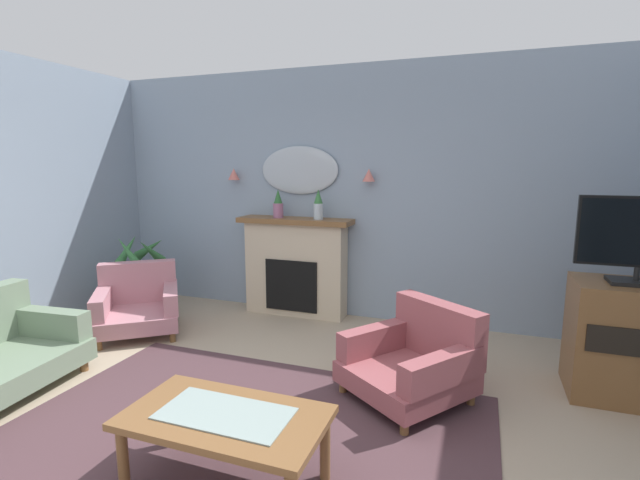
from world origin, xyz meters
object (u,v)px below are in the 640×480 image
(fireplace, at_px, (295,267))
(wall_sconce_left, at_px, (234,174))
(mantel_vase_left, at_px, (278,205))
(mantel_vase_centre, at_px, (318,205))
(wall_sconce_right, at_px, (369,175))
(wall_mirror, at_px, (299,170))
(armchair_beside_couch, at_px, (138,303))
(tv_cabinet, at_px, (628,341))
(coffee_table, at_px, (225,424))
(potted_plant_corner_palm, at_px, (141,277))
(armchair_near_fireplace, at_px, (415,358))

(fireplace, bearing_deg, wall_sconce_left, 173.84)
(mantel_vase_left, relative_size, mantel_vase_centre, 0.96)
(wall_sconce_left, relative_size, wall_sconce_right, 1.00)
(wall_mirror, relative_size, armchair_beside_couch, 0.84)
(fireplace, xyz_separation_m, tv_cabinet, (3.14, -0.96, -0.12))
(coffee_table, relative_size, armchair_beside_couch, 0.97)
(fireplace, relative_size, wall_mirror, 1.42)
(tv_cabinet, distance_m, potted_plant_corner_palm, 4.98)
(fireplace, height_order, armchair_beside_couch, fireplace)
(fireplace, distance_m, armchair_near_fireplace, 2.23)
(wall_mirror, distance_m, tv_cabinet, 3.56)
(mantel_vase_left, height_order, mantel_vase_centre, mantel_vase_centre)
(mantel_vase_centre, bearing_deg, armchair_near_fireplace, -47.89)
(wall_mirror, distance_m, wall_sconce_right, 0.85)
(armchair_near_fireplace, relative_size, armchair_beside_couch, 1.00)
(potted_plant_corner_palm, bearing_deg, armchair_beside_couch, -52.01)
(mantel_vase_centre, height_order, wall_mirror, wall_mirror)
(mantel_vase_centre, bearing_deg, wall_sconce_left, 174.04)
(mantel_vase_left, bearing_deg, potted_plant_corner_palm, -162.72)
(mantel_vase_centre, height_order, armchair_beside_couch, mantel_vase_centre)
(mantel_vase_left, xyz_separation_m, wall_sconce_left, (-0.65, 0.12, 0.35))
(wall_sconce_left, relative_size, tv_cabinet, 0.16)
(wall_sconce_left, relative_size, armchair_beside_couch, 0.12)
(mantel_vase_left, distance_m, wall_mirror, 0.48)
(wall_mirror, bearing_deg, coffee_table, -75.14)
(fireplace, height_order, coffee_table, fireplace)
(fireplace, bearing_deg, coffee_table, -74.44)
(armchair_near_fireplace, xyz_separation_m, tv_cabinet, (1.52, 0.53, 0.15))
(armchair_beside_couch, relative_size, tv_cabinet, 1.26)
(wall_mirror, height_order, tv_cabinet, wall_mirror)
(coffee_table, bearing_deg, armchair_near_fireplace, 58.97)
(armchair_near_fireplace, bearing_deg, tv_cabinet, 19.36)
(mantel_vase_centre, xyz_separation_m, armchair_near_fireplace, (1.33, -1.47, -1.02))
(fireplace, relative_size, armchair_near_fireplace, 1.20)
(armchair_beside_couch, distance_m, tv_cabinet, 4.52)
(armchair_beside_couch, bearing_deg, wall_mirror, 42.14)
(mantel_vase_left, bearing_deg, mantel_vase_centre, 0.00)
(mantel_vase_centre, distance_m, wall_sconce_right, 0.66)
(wall_sconce_right, relative_size, coffee_table, 0.13)
(wall_sconce_left, bearing_deg, wall_sconce_right, 0.00)
(mantel_vase_centre, xyz_separation_m, wall_mirror, (-0.30, 0.17, 0.39))
(wall_sconce_left, xyz_separation_m, potted_plant_corner_palm, (-0.96, -0.62, -1.23))
(armchair_near_fireplace, height_order, potted_plant_corner_palm, potted_plant_corner_palm)
(wall_mirror, xyz_separation_m, coffee_table, (0.80, -3.02, -1.33))
(mantel_vase_centre, relative_size, coffee_table, 0.31)
(armchair_near_fireplace, distance_m, armchair_beside_couch, 3.02)
(fireplace, xyz_separation_m, wall_sconce_left, (-0.85, 0.09, 1.09))
(potted_plant_corner_palm, bearing_deg, tv_cabinet, -5.01)
(wall_sconce_left, bearing_deg, mantel_vase_centre, -5.96)
(wall_mirror, xyz_separation_m, tv_cabinet, (3.14, -1.11, -1.26))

